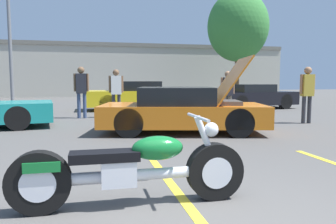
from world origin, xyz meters
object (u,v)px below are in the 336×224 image
(spectator_by_show_car, at_px, (307,90))
(spectator_midground, at_px, (116,89))
(tree_background, at_px, (238,27))
(parked_car_right_row, at_px, (252,97))
(show_car_hood_open, at_px, (183,110))
(light_pole, at_px, (11,22))
(motorcycle, at_px, (131,170))
(spectator_near_motorcycle, at_px, (228,91))
(parked_car_mid_right_row, at_px, (138,96))
(spectator_far_lot, at_px, (81,87))

(spectator_by_show_car, distance_m, spectator_midground, 6.36)
(spectator_midground, bearing_deg, tree_background, 47.36)
(tree_background, distance_m, parked_car_right_row, 9.53)
(spectator_midground, bearing_deg, show_car_hood_open, -69.25)
(light_pole, distance_m, spectator_midground, 9.72)
(motorcycle, distance_m, spectator_by_show_car, 8.26)
(motorcycle, height_order, spectator_near_motorcycle, spectator_near_motorcycle)
(parked_car_right_row, bearing_deg, motorcycle, -132.78)
(tree_background, xyz_separation_m, parked_car_right_row, (-2.84, -7.85, -4.58))
(parked_car_mid_right_row, xyz_separation_m, spectator_by_show_car, (4.42, -5.99, 0.42))
(spectator_by_show_car, bearing_deg, spectator_near_motorcycle, 136.73)
(spectator_midground, bearing_deg, parked_car_right_row, 19.82)
(tree_background, xyz_separation_m, spectator_midground, (-9.41, -10.22, -4.13))
(show_car_hood_open, xyz_separation_m, parked_car_mid_right_row, (-0.20, 6.83, 0.05))
(spectator_near_motorcycle, bearing_deg, light_pole, 135.18)
(parked_car_mid_right_row, bearing_deg, spectator_near_motorcycle, -59.34)
(light_pole, height_order, parked_car_right_row, light_pole)
(parked_car_mid_right_row, bearing_deg, spectator_by_show_car, -53.95)
(parked_car_mid_right_row, xyz_separation_m, spectator_midground, (-1.23, -3.06, 0.40))
(tree_background, height_order, spectator_near_motorcycle, tree_background)
(motorcycle, bearing_deg, spectator_near_motorcycle, 60.23)
(light_pole, relative_size, spectator_far_lot, 4.50)
(motorcycle, xyz_separation_m, parked_car_mid_right_row, (1.69, 11.50, 0.24))
(spectator_midground, height_order, spectator_far_lot, spectator_far_lot)
(motorcycle, bearing_deg, spectator_by_show_car, 42.43)
(parked_car_right_row, height_order, parked_car_mid_right_row, parked_car_mid_right_row)
(light_pole, bearing_deg, spectator_far_lot, -62.96)
(tree_background, bearing_deg, show_car_hood_open, -119.72)
(tree_background, xyz_separation_m, motorcycle, (-9.87, -18.66, -4.76))
(spectator_far_lot, bearing_deg, light_pole, 117.04)
(spectator_by_show_car, relative_size, spectator_midground, 1.02)
(tree_background, xyz_separation_m, parked_car_mid_right_row, (-8.18, -7.16, -4.53))
(show_car_hood_open, distance_m, spectator_by_show_car, 4.33)
(parked_car_right_row, height_order, spectator_by_show_car, spectator_by_show_car)
(spectator_near_motorcycle, height_order, spectator_far_lot, spectator_far_lot)
(parked_car_mid_right_row, xyz_separation_m, spectator_far_lot, (-2.44, -2.96, 0.46))
(tree_background, relative_size, spectator_by_show_car, 4.37)
(tree_background, relative_size, spectator_far_lot, 4.22)
(spectator_near_motorcycle, bearing_deg, spectator_by_show_car, -43.27)
(parked_car_mid_right_row, bearing_deg, light_pole, 143.77)
(tree_background, height_order, parked_car_right_row, tree_background)
(show_car_hood_open, bearing_deg, motorcycle, -98.54)
(tree_background, relative_size, show_car_hood_open, 1.72)
(parked_car_mid_right_row, bearing_deg, parked_car_right_row, -7.81)
(parked_car_mid_right_row, relative_size, spectator_midground, 2.79)
(light_pole, distance_m, spectator_near_motorcycle, 12.87)
(parked_car_right_row, relative_size, spectator_far_lot, 2.36)
(show_car_hood_open, bearing_deg, spectator_midground, 124.25)
(spectator_midground, bearing_deg, light_pole, 123.51)
(spectator_near_motorcycle, xyz_separation_m, spectator_midground, (-3.77, 1.16, 0.05))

